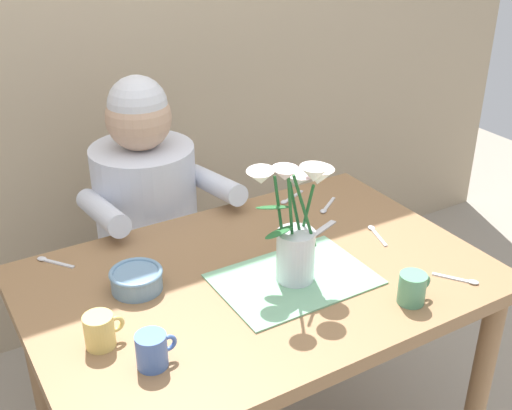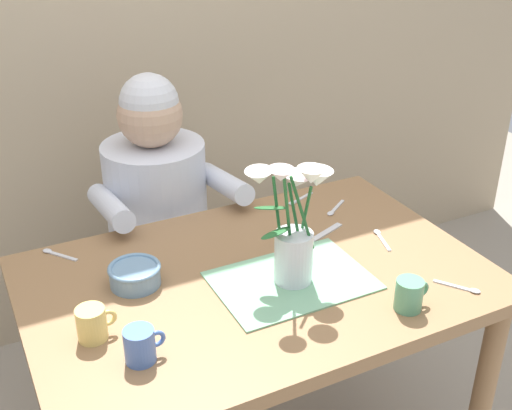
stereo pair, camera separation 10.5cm
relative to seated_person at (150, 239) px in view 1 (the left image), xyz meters
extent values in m
cube|color=tan|center=(0.07, 0.43, 0.69)|extent=(4.00, 0.10, 2.50)
cube|color=olive|center=(0.07, -0.62, 0.16)|extent=(1.20, 0.80, 0.04)
cylinder|color=olive|center=(0.61, -0.96, -0.21)|extent=(0.06, 0.06, 0.70)
cylinder|color=olive|center=(-0.47, -0.28, -0.21)|extent=(0.06, 0.06, 0.70)
cylinder|color=olive|center=(0.61, -0.28, -0.21)|extent=(0.06, 0.06, 0.70)
cylinder|color=#4C4C56|center=(0.00, 0.00, -0.36)|extent=(0.30, 0.30, 0.40)
cylinder|color=silver|center=(0.00, 0.00, 0.09)|extent=(0.34, 0.34, 0.50)
sphere|color=tan|center=(0.00, 0.00, 0.44)|extent=(0.21, 0.21, 0.21)
sphere|color=silver|center=(0.00, 0.00, 0.48)|extent=(0.19, 0.19, 0.19)
cylinder|color=silver|center=(-0.19, -0.14, 0.22)|extent=(0.07, 0.33, 0.12)
cylinder|color=silver|center=(0.19, -0.14, 0.22)|extent=(0.07, 0.33, 0.12)
cube|color=#7AB289|center=(0.14, -0.68, 0.18)|extent=(0.40, 0.28, 0.00)
cylinder|color=silver|center=(0.14, -0.68, 0.25)|extent=(0.10, 0.10, 0.14)
cylinder|color=#23602D|center=(0.17, -0.68, 0.37)|extent=(0.02, 0.06, 0.17)
cone|color=white|center=(0.20, -0.68, 0.46)|extent=(0.11, 0.11, 0.05)
sphere|color=#E5D14C|center=(0.20, -0.68, 0.46)|extent=(0.02, 0.02, 0.02)
cylinder|color=#23602D|center=(0.15, -0.66, 0.36)|extent=(0.02, 0.06, 0.16)
cone|color=silver|center=(0.16, -0.64, 0.44)|extent=(0.11, 0.11, 0.05)
sphere|color=#E5D14C|center=(0.16, -0.64, 0.45)|extent=(0.02, 0.02, 0.02)
cylinder|color=#23602D|center=(0.11, -0.65, 0.37)|extent=(0.01, 0.06, 0.18)
cone|color=white|center=(0.07, -0.62, 0.46)|extent=(0.10, 0.10, 0.04)
sphere|color=#E5D14C|center=(0.07, -0.62, 0.47)|extent=(0.02, 0.02, 0.02)
cylinder|color=#23602D|center=(0.11, -0.70, 0.39)|extent=(0.06, 0.06, 0.22)
cone|color=silver|center=(0.08, -0.72, 0.51)|extent=(0.08, 0.08, 0.03)
sphere|color=#E5D14C|center=(0.08, -0.72, 0.51)|extent=(0.02, 0.02, 0.02)
cylinder|color=#23602D|center=(0.15, -0.70, 0.38)|extent=(0.07, 0.02, 0.21)
cone|color=white|center=(0.16, -0.72, 0.49)|extent=(0.08, 0.08, 0.04)
sphere|color=#E5D14C|center=(0.16, -0.72, 0.50)|extent=(0.02, 0.02, 0.02)
ellipsoid|color=#23602D|center=(0.09, -0.64, 0.38)|extent=(0.09, 0.09, 0.03)
ellipsoid|color=#23602D|center=(0.08, -0.70, 0.34)|extent=(0.10, 0.06, 0.02)
cylinder|color=#6689A8|center=(-0.23, -0.51, 0.20)|extent=(0.13, 0.13, 0.05)
torus|color=#6689A8|center=(-0.23, -0.51, 0.23)|extent=(0.14, 0.14, 0.01)
cube|color=silver|center=(0.33, -0.52, 0.18)|extent=(0.18, 0.08, 0.00)
cylinder|color=#E5C666|center=(-0.38, -0.68, 0.22)|extent=(0.07, 0.07, 0.08)
torus|color=#E5C666|center=(-0.34, -0.68, 0.22)|extent=(0.04, 0.01, 0.04)
cylinder|color=#569970|center=(0.33, -0.91, 0.22)|extent=(0.07, 0.07, 0.08)
torus|color=#569970|center=(0.37, -0.91, 0.22)|extent=(0.04, 0.01, 0.04)
cylinder|color=#476BB7|center=(-0.31, -0.80, 0.22)|extent=(0.07, 0.07, 0.08)
torus|color=#476BB7|center=(-0.27, -0.80, 0.22)|extent=(0.04, 0.01, 0.04)
cube|color=silver|center=(0.47, -0.63, 0.18)|extent=(0.04, 0.10, 0.00)
ellipsoid|color=silver|center=(0.48, -0.58, 0.18)|extent=(0.03, 0.03, 0.01)
cube|color=silver|center=(0.47, -0.38, 0.18)|extent=(0.09, 0.07, 0.00)
ellipsoid|color=silver|center=(0.43, -0.42, 0.18)|extent=(0.03, 0.03, 0.01)
cube|color=silver|center=(0.49, -0.89, 0.18)|extent=(0.07, 0.09, 0.00)
ellipsoid|color=silver|center=(0.53, -0.93, 0.18)|extent=(0.03, 0.03, 0.01)
cube|color=silver|center=(0.40, -0.28, 0.18)|extent=(0.10, 0.05, 0.00)
ellipsoid|color=silver|center=(0.35, -0.30, 0.18)|extent=(0.03, 0.03, 0.01)
cube|color=silver|center=(-0.37, -0.29, 0.18)|extent=(0.07, 0.09, 0.00)
ellipsoid|color=silver|center=(-0.40, -0.25, 0.18)|extent=(0.03, 0.03, 0.01)
camera|label=1|loc=(-0.67, -1.84, 1.12)|focal=45.29mm
camera|label=2|loc=(-0.58, -1.89, 1.12)|focal=45.29mm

